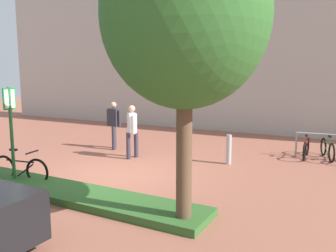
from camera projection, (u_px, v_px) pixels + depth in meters
name	position (u px, v px, depth m)	size (l,w,h in m)	color
ground_plane	(116.00, 176.00, 9.29)	(60.00, 60.00, 0.00)	#9E5B47
building_facade	(228.00, 25.00, 16.39)	(28.00, 1.20, 10.00)	#B2ADA3
planter_strip	(62.00, 191.00, 7.79)	(7.00, 1.10, 0.16)	#336028
tree_sidewalk	(185.00, 17.00, 5.71)	(2.82, 2.82, 5.20)	brown
parking_sign_post	(11.00, 122.00, 8.31)	(0.08, 0.36, 2.39)	#2D7238
bike_at_sign	(21.00, 169.00, 8.64)	(1.67, 0.42, 0.86)	black
bollard_steel	(229.00, 149.00, 10.43)	(0.16, 0.16, 0.90)	#ADADB2
person_shirt_blue	(132.00, 128.00, 11.10)	(0.46, 0.47, 1.72)	#383342
person_suited_dark	(114.00, 122.00, 12.49)	(0.61, 0.41, 1.72)	#383342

